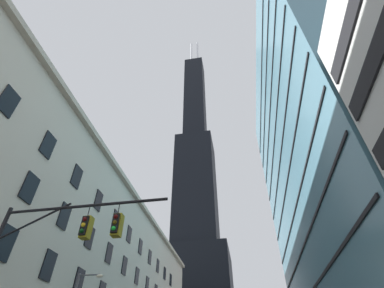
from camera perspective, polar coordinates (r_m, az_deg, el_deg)
The scene contains 4 objects.
station_building at distance 45.42m, azimuth -24.62°, elevation -23.92°, with size 18.25×70.84×23.25m.
dark_skyscraper at distance 112.70m, azimuth 0.85°, elevation -14.12°, with size 23.58×23.58×176.96m.
glass_office_midrise at distance 41.92m, azimuth 31.22°, elevation -2.23°, with size 19.64×39.26×46.52m.
traffic_signal_mast at distance 14.55m, azimuth -26.67°, elevation -18.85°, with size 8.45×0.63×7.94m.
Camera 1 is at (4.37, -7.72, 1.56)m, focal length 25.79 mm.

